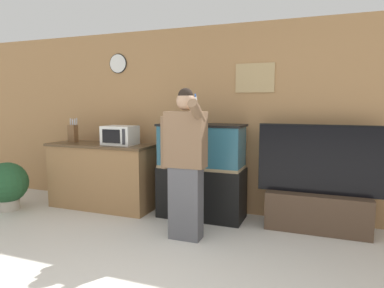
% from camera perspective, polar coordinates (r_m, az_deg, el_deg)
% --- Properties ---
extents(wall_back_paneled, '(10.00, 0.08, 2.60)m').
position_cam_1_polar(wall_back_paneled, '(4.83, 4.79, 3.99)').
color(wall_back_paneled, '#A87A4C').
rests_on(wall_back_paneled, ground_plane).
extents(counter_island, '(1.59, 0.59, 0.95)m').
position_cam_1_polar(counter_island, '(5.23, -14.76, -5.12)').
color(counter_island, olive).
rests_on(counter_island, ground_plane).
extents(microwave, '(0.46, 0.34, 0.27)m').
position_cam_1_polar(microwave, '(4.98, -11.91, 1.43)').
color(microwave, white).
rests_on(microwave, counter_island).
extents(knife_block, '(0.12, 0.10, 0.37)m').
position_cam_1_polar(knife_block, '(5.49, -19.22, 1.73)').
color(knife_block, brown).
rests_on(knife_block, counter_island).
extents(aquarium_on_stand, '(1.14, 0.49, 1.27)m').
position_cam_1_polar(aquarium_on_stand, '(4.59, 1.59, -4.56)').
color(aquarium_on_stand, black).
rests_on(aquarium_on_stand, ground_plane).
extents(tv_on_stand, '(1.44, 0.40, 1.29)m').
position_cam_1_polar(tv_on_stand, '(4.45, 20.19, -8.75)').
color(tv_on_stand, '#4C3828').
rests_on(tv_on_stand, ground_plane).
extents(person_standing, '(0.54, 0.41, 1.70)m').
position_cam_1_polar(person_standing, '(3.83, -1.19, -2.98)').
color(person_standing, '#515156').
rests_on(person_standing, ground_plane).
extents(potted_plant, '(0.59, 0.59, 0.69)m').
position_cam_1_polar(potted_plant, '(5.63, -28.46, -5.91)').
color(potted_plant, '#B2A899').
rests_on(potted_plant, ground_plane).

